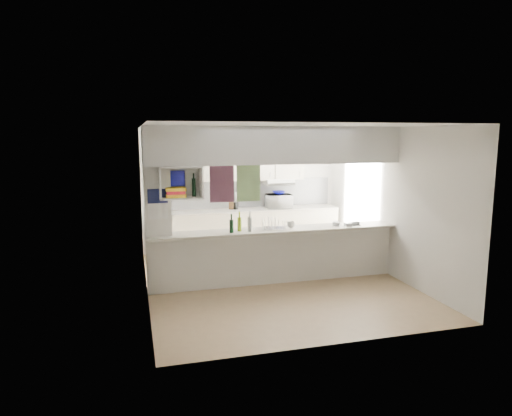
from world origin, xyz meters
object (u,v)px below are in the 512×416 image
object	(u,v)px
microwave	(279,201)
wine_bottles	(241,224)
bowl	(279,193)
dish_rack	(274,224)

from	to	relation	value
microwave	wine_bottles	xyz separation A→B (m)	(-1.34, -2.12, -0.03)
bowl	dish_rack	xyz separation A→B (m)	(-0.75, -2.06, -0.25)
microwave	wine_bottles	distance (m)	2.51
microwave	dish_rack	xyz separation A→B (m)	(-0.75, -2.03, -0.07)
microwave	bowl	world-z (taller)	bowl
microwave	bowl	distance (m)	0.18
microwave	dish_rack	distance (m)	2.17
wine_bottles	dish_rack	bearing A→B (deg)	8.44
microwave	wine_bottles	size ratio (longest dim) A/B	1.46
microwave	bowl	bearing A→B (deg)	-82.80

